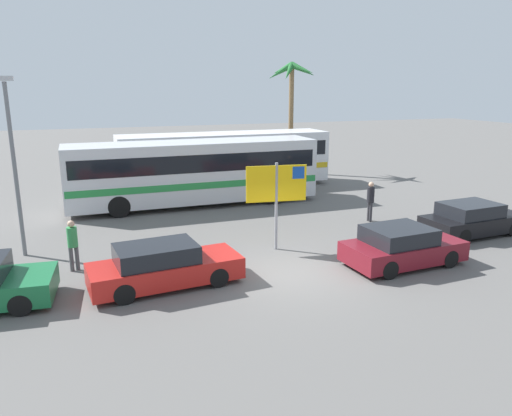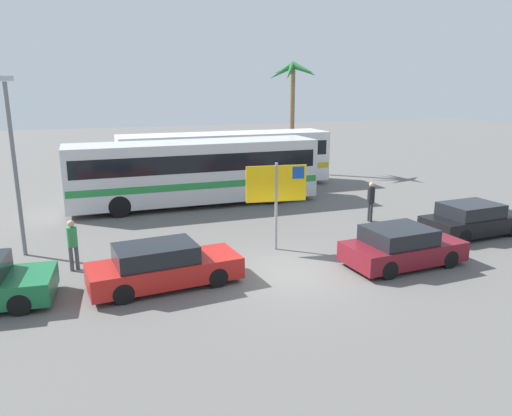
{
  "view_description": "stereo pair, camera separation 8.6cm",
  "coord_description": "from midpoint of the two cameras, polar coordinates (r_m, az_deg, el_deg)",
  "views": [
    {
      "loc": [
        -6.07,
        -13.32,
        5.82
      ],
      "look_at": [
        0.14,
        3.52,
        1.3
      ],
      "focal_mm": 34.08,
      "sensor_mm": 36.0,
      "label": 1
    },
    {
      "loc": [
        -5.99,
        -13.35,
        5.82
      ],
      "look_at": [
        0.14,
        3.52,
        1.3
      ],
      "focal_mm": 34.08,
      "sensor_mm": 36.0,
      "label": 2
    }
  ],
  "objects": [
    {
      "name": "pedestrian_crossing_lot",
      "position": [
        16.64,
        -20.86,
        -3.69
      ],
      "size": [
        0.32,
        0.32,
        1.68
      ],
      "rotation": [
        0.0,
        0.0,
        1.83
      ],
      "color": "#4C4C51",
      "rests_on": "ground"
    },
    {
      "name": "car_maroon",
      "position": [
        16.87,
        16.61,
        -4.37
      ],
      "size": [
        4.07,
        2.09,
        1.32
      ],
      "rotation": [
        0.0,
        0.0,
        0.06
      ],
      "color": "maroon",
      "rests_on": "ground"
    },
    {
      "name": "car_red",
      "position": [
        14.74,
        -10.98,
        -6.72
      ],
      "size": [
        4.58,
        2.05,
        1.32
      ],
      "rotation": [
        0.0,
        0.0,
        0.09
      ],
      "color": "red",
      "rests_on": "ground"
    },
    {
      "name": "ground",
      "position": [
        15.75,
        3.83,
        -7.59
      ],
      "size": [
        120.0,
        120.0,
        0.0
      ],
      "primitive_type": "plane",
      "color": "#605E5B"
    },
    {
      "name": "palm_tree_seaside",
      "position": [
        33.31,
        4.08,
        14.35
      ],
      "size": [
        3.59,
        3.61,
        7.37
      ],
      "color": "brown",
      "rests_on": "ground"
    },
    {
      "name": "car_black",
      "position": [
        21.23,
        23.96,
        -1.24
      ],
      "size": [
        4.32,
        1.99,
        1.32
      ],
      "rotation": [
        0.0,
        0.0,
        0.06
      ],
      "color": "black",
      "rests_on": "ground"
    },
    {
      "name": "ferry_sign",
      "position": [
        17.32,
        2.42,
        2.48
      ],
      "size": [
        2.19,
        0.36,
        3.2
      ],
      "rotation": [
        0.0,
        0.0,
        -0.14
      ],
      "color": "gray",
      "rests_on": "ground"
    },
    {
      "name": "bus_rear_coach",
      "position": [
        28.57,
        -3.76,
        5.98
      ],
      "size": [
        12.22,
        2.69,
        3.17
      ],
      "color": "white",
      "rests_on": "ground"
    },
    {
      "name": "lamp_post_left_side",
      "position": [
        18.38,
        -26.68,
        5.04
      ],
      "size": [
        0.56,
        0.2,
        6.14
      ],
      "color": "slate",
      "rests_on": "ground"
    },
    {
      "name": "pedestrian_by_bus",
      "position": [
        21.84,
        13.18,
        1.14
      ],
      "size": [
        0.32,
        0.32,
        1.77
      ],
      "rotation": [
        0.0,
        0.0,
        6.19
      ],
      "color": "#2D2D33",
      "rests_on": "ground"
    },
    {
      "name": "bus_front_coach",
      "position": [
        24.36,
        -7.4,
        4.48
      ],
      "size": [
        12.22,
        2.69,
        3.17
      ],
      "color": "silver",
      "rests_on": "ground"
    }
  ]
}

